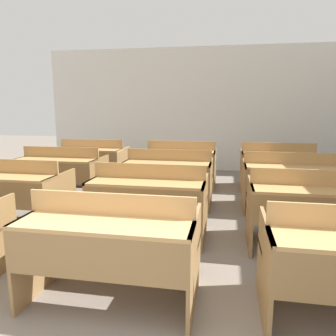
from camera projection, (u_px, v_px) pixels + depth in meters
wall_back at (194, 110)px, 7.90m from camera, size 7.29×0.06×2.92m
bench_front_center at (112, 244)px, 2.56m from camera, size 1.32×0.82×0.89m
bench_second_left at (11, 191)px, 4.17m from camera, size 1.32×0.82×0.89m
bench_second_center at (149, 198)px, 3.84m from camera, size 1.32×0.82×0.89m
bench_second_right at (312, 207)px, 3.50m from camera, size 1.32×0.82×0.89m
bench_third_left at (62, 171)px, 5.42m from camera, size 1.32×0.82×0.89m
bench_third_center at (169, 175)px, 5.11m from camera, size 1.32×0.82×0.89m
bench_third_right at (289, 180)px, 4.79m from camera, size 1.32×0.82×0.89m
bench_back_left at (92, 159)px, 6.67m from camera, size 1.32×0.82×0.89m
bench_back_center at (181, 162)px, 6.36m from camera, size 1.32×0.82×0.89m
bench_back_right at (278, 165)px, 6.05m from camera, size 1.32×0.82×0.89m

